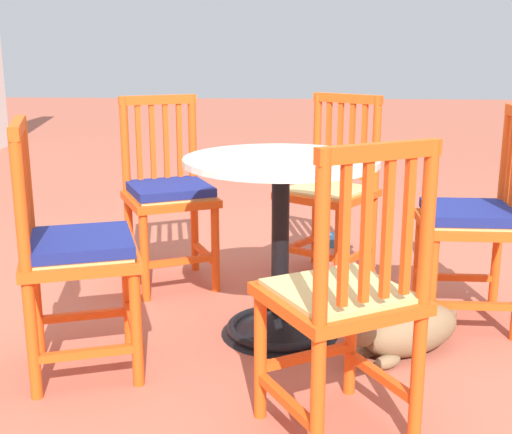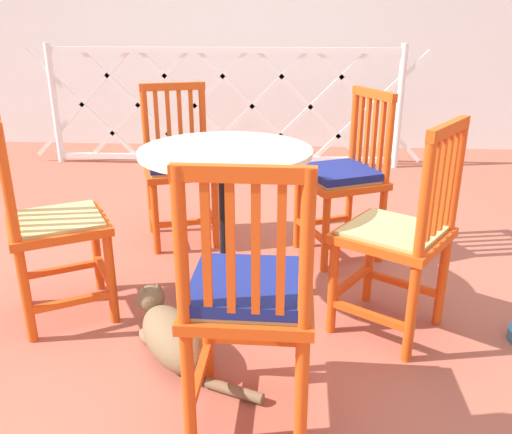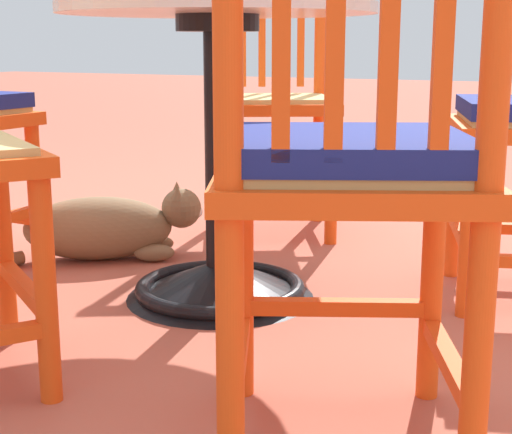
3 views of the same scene
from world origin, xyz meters
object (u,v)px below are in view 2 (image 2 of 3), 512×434
(cafe_table, at_px, (227,243))
(orange_chair_at_corner, at_px, (180,167))
(tabby_cat, at_px, (170,334))
(orange_chair_tucked_in, at_px, (249,298))
(orange_chair_near_fence, at_px, (51,225))
(orange_chair_facing_out, at_px, (400,237))
(orange_chair_by_planter, at_px, (344,178))

(cafe_table, height_order, orange_chair_at_corner, orange_chair_at_corner)
(cafe_table, bearing_deg, tabby_cat, -110.06)
(orange_chair_tucked_in, distance_m, orange_chair_at_corner, 1.60)
(orange_chair_near_fence, height_order, orange_chair_tucked_in, same)
(orange_chair_near_fence, height_order, orange_chair_at_corner, same)
(orange_chair_tucked_in, bearing_deg, cafe_table, 101.65)
(cafe_table, bearing_deg, orange_chair_tucked_in, -78.35)
(cafe_table, distance_m, orange_chair_near_fence, 0.77)
(orange_chair_tucked_in, distance_m, orange_chair_facing_out, 0.80)
(cafe_table, distance_m, orange_chair_at_corner, 0.82)
(orange_chair_near_fence, bearing_deg, orange_chair_by_planter, 29.96)
(orange_chair_tucked_in, bearing_deg, orange_chair_by_planter, 73.10)
(orange_chair_near_fence, xyz_separation_m, orange_chair_tucked_in, (0.90, -0.60, 0.01))
(orange_chair_at_corner, relative_size, tabby_cat, 1.59)
(orange_chair_near_fence, xyz_separation_m, orange_chair_by_planter, (1.31, 0.75, 0.01))
(orange_chair_tucked_in, height_order, orange_chair_by_planter, same)
(orange_chair_tucked_in, xyz_separation_m, tabby_cat, (-0.34, 0.32, -0.35))
(tabby_cat, bearing_deg, orange_chair_tucked_in, -43.73)
(orange_chair_near_fence, relative_size, tabby_cat, 1.59)
(orange_chair_at_corner, bearing_deg, orange_chair_facing_out, -40.88)
(orange_chair_at_corner, height_order, tabby_cat, orange_chair_at_corner)
(cafe_table, distance_m, tabby_cat, 0.54)
(orange_chair_facing_out, bearing_deg, orange_chair_at_corner, 139.12)
(orange_chair_near_fence, relative_size, orange_chair_facing_out, 1.00)
(orange_chair_at_corner, bearing_deg, cafe_table, -63.12)
(cafe_table, distance_m, orange_chair_facing_out, 0.78)
(orange_chair_facing_out, bearing_deg, orange_chair_by_planter, 101.27)
(orange_chair_by_planter, height_order, orange_chair_at_corner, same)
(orange_chair_tucked_in, relative_size, orange_chair_at_corner, 1.00)
(orange_chair_facing_out, relative_size, tabby_cat, 1.59)
(orange_chair_at_corner, bearing_deg, orange_chair_by_planter, -9.86)
(orange_chair_at_corner, bearing_deg, orange_chair_near_fence, -111.97)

